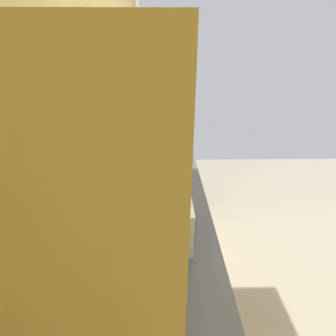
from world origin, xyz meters
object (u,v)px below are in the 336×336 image
(microwave, at_px, (163,215))
(kettle, at_px, (173,158))
(oven_range, at_px, (165,172))
(bowl, at_px, (176,187))

(microwave, height_order, kettle, microwave)
(oven_range, height_order, microwave, microwave)
(bowl, bearing_deg, oven_range, 4.01)
(oven_range, relative_size, kettle, 6.35)
(microwave, relative_size, bowl, 2.94)
(microwave, distance_m, kettle, 1.12)
(microwave, bearing_deg, kettle, -5.27)
(oven_range, height_order, bowl, oven_range)
(bowl, relative_size, kettle, 0.91)
(oven_range, distance_m, kettle, 0.91)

